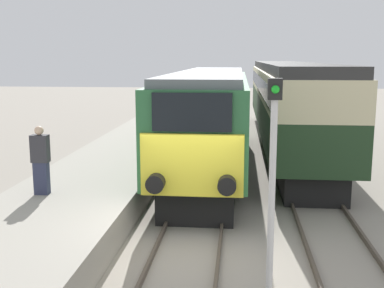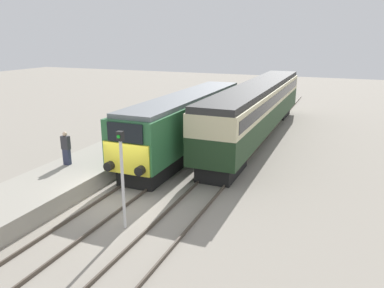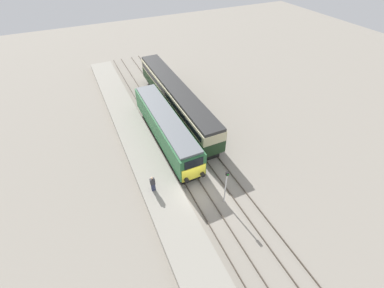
% 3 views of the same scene
% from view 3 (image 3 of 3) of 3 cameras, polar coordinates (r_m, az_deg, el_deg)
% --- Properties ---
extents(ground_plane, '(120.00, 120.00, 0.00)m').
position_cam_3_polar(ground_plane, '(25.07, 1.64, -11.08)').
color(ground_plane, gray).
extents(platform_left, '(3.50, 50.00, 0.81)m').
position_cam_3_polar(platform_left, '(29.31, -11.18, -1.34)').
color(platform_left, '#9E998C').
rests_on(platform_left, ground_plane).
extents(rails_near_track, '(1.51, 60.00, 0.14)m').
position_cam_3_polar(rails_near_track, '(28.06, -2.90, -3.68)').
color(rails_near_track, '#4C4238').
rests_on(rails_near_track, ground_plane).
extents(rails_far_track, '(1.50, 60.00, 0.14)m').
position_cam_3_polar(rails_far_track, '(29.12, 3.27, -1.68)').
color(rails_far_track, '#4C4238').
rests_on(rails_far_track, ground_plane).
extents(locomotive, '(2.70, 15.33, 3.79)m').
position_cam_3_polar(locomotive, '(29.36, -5.85, 3.82)').
color(locomotive, black).
rests_on(locomotive, ground_plane).
extents(passenger_carriage, '(2.75, 21.20, 4.06)m').
position_cam_3_polar(passenger_carriage, '(34.23, -3.63, 10.55)').
color(passenger_carriage, black).
rests_on(passenger_carriage, ground_plane).
extents(person_on_platform, '(0.44, 0.26, 1.78)m').
position_cam_3_polar(person_on_platform, '(23.92, -8.71, -8.72)').
color(person_on_platform, '#2D334C').
rests_on(person_on_platform, platform_left).
extents(signal_post, '(0.24, 0.28, 3.96)m').
position_cam_3_polar(signal_post, '(22.91, 7.54, -8.99)').
color(signal_post, silver).
rests_on(signal_post, ground_plane).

